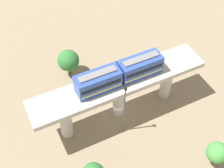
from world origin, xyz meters
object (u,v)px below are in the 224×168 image
tree_mid_lot (68,60)px  tree_far_corner (217,153)px  signal_post (124,108)px  parked_car_white (123,66)px  train (120,74)px  parked_car_orange (69,100)px  parked_car_silver (96,82)px

tree_mid_lot → tree_far_corner: size_ratio=1.17×
tree_far_corner → signal_post: 14.65m
parked_car_white → tree_mid_lot: (3.24, 9.63, 2.76)m
train → parked_car_orange: (5.70, 6.74, -8.95)m
parked_car_white → signal_post: (-12.35, 6.42, 5.17)m
train → parked_car_orange: 12.57m
train → signal_post: bearing=166.1°
train → parked_car_white: bearing=-31.9°
tree_far_corner → signal_post: bearing=40.2°
tree_mid_lot → train: bearing=-161.6°
parked_car_white → parked_car_silver: 6.65m
parked_car_orange → parked_car_white: bearing=-86.3°
signal_post → train: bearing=-13.9°
signal_post → tree_far_corner: bearing=-139.8°
signal_post → parked_car_orange: bearing=33.0°
train → tree_mid_lot: (12.19, 4.05, -6.19)m
train → parked_car_silver: 11.66m
tree_far_corner → signal_post: size_ratio=0.43×
train → parked_car_silver: train is taller
parked_car_orange → signal_post: bearing=-158.2°
parked_car_silver → signal_post: 11.99m
parked_car_white → signal_post: signal_post is taller
train → signal_post: 5.16m
tree_mid_lot → signal_post: signal_post is taller
parked_car_silver → tree_far_corner: size_ratio=0.90×
parked_car_white → parked_car_orange: 12.74m
parked_car_silver → tree_mid_lot: (4.77, 3.16, 2.76)m
parked_car_silver → signal_post: (-10.82, -0.05, 5.17)m
parked_car_silver → tree_far_corner: tree_far_corner is taller
parked_car_white → train: bearing=153.5°
tree_far_corner → signal_post: signal_post is taller
parked_car_silver → parked_car_white: bearing=-77.1°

